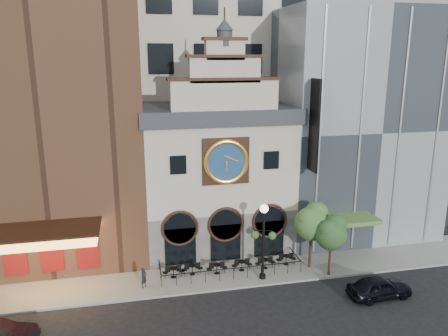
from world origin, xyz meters
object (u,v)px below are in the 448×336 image
bistro_5 (286,259)px  pedestrian (144,278)px  bistro_2 (217,268)px  bistro_3 (242,265)px  bistro_0 (173,272)px  tree_right (312,221)px  bistro_4 (265,263)px  lamppost (264,233)px  car_right (379,287)px  tree_left (332,232)px  bistro_1 (192,269)px

bistro_5 → pedestrian: 11.24m
pedestrian → bistro_2: bearing=-38.3°
bistro_3 → bistro_5: 3.69m
bistro_0 → tree_right: size_ratio=0.30×
bistro_0 → bistro_4: 7.15m
lamppost → tree_right: (4.16, 0.93, 0.27)m
car_right → tree_left: bearing=27.2°
bistro_2 → bistro_4: size_ratio=1.00×
bistro_1 → bistro_2: (1.84, -0.26, 0.00)m
bistro_0 → pedestrian: pedestrian is taller
tree_right → tree_left: bearing=-56.4°
bistro_2 → car_right: (10.37, -5.45, 0.15)m
pedestrian → tree_left: tree_left is taller
bistro_5 → tree_right: bearing=-25.0°
bistro_0 → lamppost: (6.49, -1.52, 3.13)m
bistro_1 → bistro_4: (5.69, -0.23, 0.00)m
bistro_1 → tree_left: tree_left is taller
bistro_0 → bistro_5: 8.98m
lamppost → tree_left: (5.12, -0.51, -0.15)m
bistro_5 → tree_right: size_ratio=0.30×
bistro_4 → bistro_3: bearing=178.3°
pedestrian → lamppost: (8.69, -0.54, 2.84)m
bistro_5 → pedestrian: pedestrian is taller
bistro_0 → bistro_1: same height
bistro_3 → lamppost: lamppost is taller
bistro_4 → pedestrian: pedestrian is taller
pedestrian → lamppost: size_ratio=0.26×
bistro_2 → bistro_3: 2.00m
car_right → bistro_3: bearing=53.5°
bistro_1 → bistro_3: (3.83, -0.17, 0.00)m
bistro_1 → car_right: (12.21, -5.71, 0.15)m
tree_left → bistro_4: bearing=156.3°
bistro_1 → tree_left: size_ratio=0.34×
bistro_4 → bistro_5: bearing=8.3°
bistro_1 → bistro_4: same height
bistro_1 → car_right: bearing=-25.1°
car_right → pedestrian: bearing=70.9°
tree_left → bistro_2: bearing=167.0°
bistro_5 → lamppost: size_ratio=0.27×
tree_left → bistro_5: bearing=139.9°
bistro_2 → bistro_4: same height
bistro_0 → tree_left: 12.16m
bistro_1 → lamppost: (5.04, -1.68, 3.13)m
car_right → lamppost: lamppost is taller
lamppost → tree_right: size_ratio=1.10×
pedestrian → car_right: bearing=-63.5°
lamppost → tree_right: lamppost is taller
bistro_0 → tree_right: bearing=-3.2°
car_right → pedestrian: pedestrian is taller
car_right → pedestrian: (-15.86, 4.57, 0.14)m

